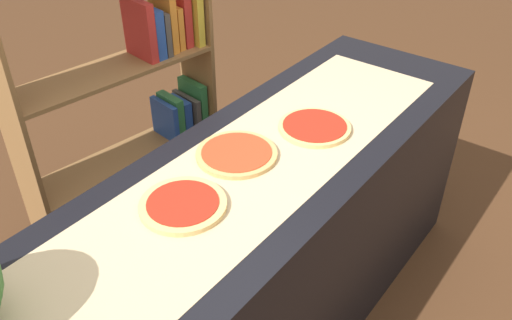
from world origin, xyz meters
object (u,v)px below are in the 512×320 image
(pizza_plain_0, at_px, (183,205))
(bookshelf, at_px, (145,112))
(pizza_plain_1, at_px, (237,154))
(pizza_plain_2, at_px, (315,127))

(pizza_plain_0, xyz_separation_m, bookshelf, (0.58, 0.83, -0.24))
(pizza_plain_1, height_order, pizza_plain_2, same)
(pizza_plain_2, bearing_deg, bookshelf, 91.70)
(pizza_plain_1, xyz_separation_m, bookshelf, (0.28, 0.79, -0.24))
(bookshelf, bearing_deg, pizza_plain_0, -125.09)
(pizza_plain_1, relative_size, pizza_plain_2, 1.05)
(pizza_plain_2, distance_m, bookshelf, 0.93)
(pizza_plain_0, bearing_deg, pizza_plain_1, 8.05)
(pizza_plain_0, xyz_separation_m, pizza_plain_2, (0.61, -0.07, -0.00))
(pizza_plain_1, bearing_deg, pizza_plain_2, -21.00)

